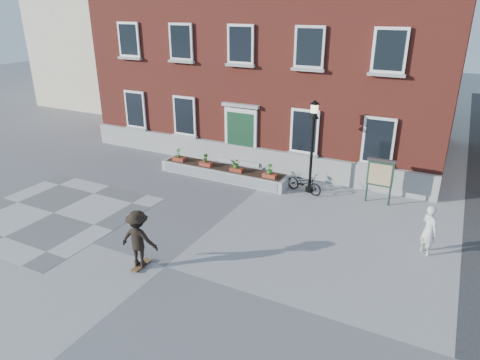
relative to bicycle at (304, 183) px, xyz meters
The scene contains 10 objects.
ground 7.55m from the bicycle, 104.27° to the right, with size 100.00×100.00×0.00m, color #939396.
checker_patch 10.08m from the bicycle, 141.27° to the right, with size 6.00×6.00×0.01m, color #5D5E60.
distant_building 24.34m from the bicycle, 147.40° to the left, with size 10.00×12.00×13.00m, color beige.
bicycle is the anchor object (origin of this frame).
bystander 5.84m from the bicycle, 29.09° to the right, with size 0.61×0.40×1.67m, color silver.
brick_building 9.69m from the bicycle, 120.02° to the left, with size 18.40×10.85×12.60m.
planter_assembly 3.85m from the bicycle, behind, with size 6.20×1.12×1.15m.
lamp_post 2.12m from the bicycle, 47.21° to the left, with size 0.40×0.40×3.93m.
notice_board 3.11m from the bicycle, ahead, with size 1.10×0.16×1.87m.
skateboarder 8.05m from the bicycle, 108.09° to the right, with size 1.26×0.86×1.87m.
Camera 1 is at (7.10, -8.79, 7.33)m, focal length 32.00 mm.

